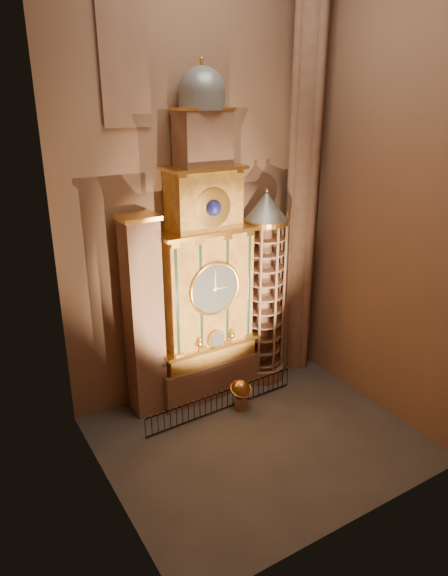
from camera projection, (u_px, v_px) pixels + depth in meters
floor at (258, 438)px, 24.30m from camera, size 14.00×14.00×0.00m
wall_back at (193, 187)px, 25.15m from camera, size 22.00×0.00×22.00m
wall_left at (91, 233)px, 16.98m from camera, size 0.00×22.00×22.00m
wall_right at (388, 193)px, 23.72m from camera, size 0.00×22.00×22.00m
astronomical_clock at (205, 276)px, 25.87m from camera, size 5.60×2.41×16.70m
portrait_tower at (144, 318)px, 24.80m from camera, size 1.80×1.60×10.20m
stair_turret at (264, 290)px, 27.85m from camera, size 2.50×2.50×10.80m
gothic_pier at (304, 179)px, 27.29m from camera, size 2.04×2.04×22.00m
stained_glass_window at (124, 63)px, 21.56m from camera, size 2.20×0.14×5.20m
celestial_globe at (241, 392)px, 26.26m from camera, size 1.18×1.12×1.64m
iron_railing at (222, 401)px, 26.23m from camera, size 8.58×0.32×1.07m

